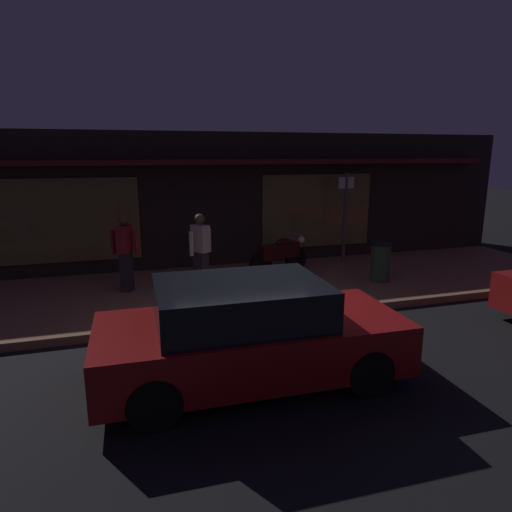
{
  "coord_description": "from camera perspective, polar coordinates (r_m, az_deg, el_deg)",
  "views": [
    {
      "loc": [
        -2.02,
        -6.41,
        3.08
      ],
      "look_at": [
        0.64,
        2.4,
        0.95
      ],
      "focal_mm": 31.47,
      "sensor_mm": 36.0,
      "label": 1
    }
  ],
  "objects": [
    {
      "name": "storefront_building",
      "position": [
        13.02,
        -7.88,
        7.28
      ],
      "size": [
        18.0,
        3.3,
        3.6
      ],
      "color": "black",
      "rests_on": "ground_plane"
    },
    {
      "name": "sign_post",
      "position": [
        12.31,
        11.25,
        5.45
      ],
      "size": [
        0.44,
        0.09,
        2.4
      ],
      "color": "#47474C",
      "rests_on": "sidewalk_slab"
    },
    {
      "name": "person_photographer",
      "position": [
        9.95,
        -16.27,
        0.59
      ],
      "size": [
        0.59,
        0.44,
        1.67
      ],
      "color": "#28232D",
      "rests_on": "sidewalk_slab"
    },
    {
      "name": "person_bystander",
      "position": [
        9.69,
        -7.06,
        0.71
      ],
      "size": [
        0.56,
        0.44,
        1.67
      ],
      "color": "#28232D",
      "rests_on": "sidewalk_slab"
    },
    {
      "name": "ground_plane",
      "position": [
        7.39,
        0.63,
        -11.58
      ],
      "size": [
        60.0,
        60.0,
        0.0
      ],
      "primitive_type": "plane",
      "color": "black"
    },
    {
      "name": "parked_car_far",
      "position": [
        6.14,
        -0.97,
        -9.74
      ],
      "size": [
        4.14,
        1.85,
        1.42
      ],
      "color": "black",
      "rests_on": "ground_plane"
    },
    {
      "name": "trash_bin",
      "position": [
        10.79,
        15.53,
        -0.63
      ],
      "size": [
        0.48,
        0.48,
        0.93
      ],
      "color": "#2D4C33",
      "rests_on": "sidewalk_slab"
    },
    {
      "name": "motorcycle",
      "position": [
        11.0,
        3.04,
        0.23
      ],
      "size": [
        1.65,
        0.75,
        0.97
      ],
      "color": "black",
      "rests_on": "sidewalk_slab"
    },
    {
      "name": "sidewalk_slab",
      "position": [
        10.08,
        -4.5,
        -4.35
      ],
      "size": [
        18.0,
        4.0,
        0.15
      ],
      "primitive_type": "cube",
      "color": "#8C6047",
      "rests_on": "ground_plane"
    }
  ]
}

